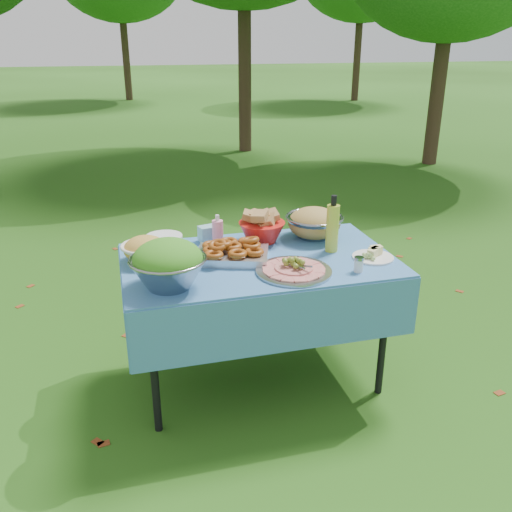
{
  "coord_description": "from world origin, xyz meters",
  "views": [
    {
      "loc": [
        -0.72,
        -2.63,
        1.88
      ],
      "look_at": [
        -0.02,
        0.0,
        0.78
      ],
      "focal_mm": 38.0,
      "sensor_mm": 36.0,
      "label": 1
    }
  ],
  "objects_px": {
    "plate_stack": "(164,241)",
    "oil_bottle": "(333,224)",
    "salad_bowl": "(168,264)",
    "pasta_bowl_steel": "(314,222)",
    "picnic_table": "(259,320)",
    "charcuterie_platter": "(294,264)",
    "bread_bowl": "(262,227)"
  },
  "relations": [
    {
      "from": "bread_bowl",
      "to": "salad_bowl",
      "type": "bearing_deg",
      "value": -140.53
    },
    {
      "from": "plate_stack",
      "to": "pasta_bowl_steel",
      "type": "xyz_separation_m",
      "value": [
        0.89,
        -0.06,
        0.06
      ]
    },
    {
      "from": "picnic_table",
      "to": "oil_bottle",
      "type": "xyz_separation_m",
      "value": [
        0.43,
        0.01,
        0.54
      ]
    },
    {
      "from": "picnic_table",
      "to": "oil_bottle",
      "type": "distance_m",
      "value": 0.69
    },
    {
      "from": "picnic_table",
      "to": "salad_bowl",
      "type": "height_order",
      "value": "salad_bowl"
    },
    {
      "from": "picnic_table",
      "to": "pasta_bowl_steel",
      "type": "relative_size",
      "value": 4.28
    },
    {
      "from": "plate_stack",
      "to": "bread_bowl",
      "type": "height_order",
      "value": "bread_bowl"
    },
    {
      "from": "pasta_bowl_steel",
      "to": "charcuterie_platter",
      "type": "xyz_separation_m",
      "value": [
        -0.29,
        -0.47,
        -0.05
      ]
    },
    {
      "from": "pasta_bowl_steel",
      "to": "picnic_table",
      "type": "bearing_deg",
      "value": -148.79
    },
    {
      "from": "picnic_table",
      "to": "pasta_bowl_steel",
      "type": "xyz_separation_m",
      "value": [
        0.41,
        0.25,
        0.47
      ]
    },
    {
      "from": "oil_bottle",
      "to": "salad_bowl",
      "type": "bearing_deg",
      "value": -165.39
    },
    {
      "from": "plate_stack",
      "to": "bread_bowl",
      "type": "distance_m",
      "value": 0.57
    },
    {
      "from": "pasta_bowl_steel",
      "to": "charcuterie_platter",
      "type": "distance_m",
      "value": 0.56
    },
    {
      "from": "picnic_table",
      "to": "charcuterie_platter",
      "type": "xyz_separation_m",
      "value": [
        0.13,
        -0.22,
        0.43
      ]
    },
    {
      "from": "pasta_bowl_steel",
      "to": "plate_stack",
      "type": "bearing_deg",
      "value": 175.9
    },
    {
      "from": "salad_bowl",
      "to": "oil_bottle",
      "type": "xyz_separation_m",
      "value": [
        0.94,
        0.24,
        0.04
      ]
    },
    {
      "from": "salad_bowl",
      "to": "plate_stack",
      "type": "height_order",
      "value": "salad_bowl"
    },
    {
      "from": "picnic_table",
      "to": "bread_bowl",
      "type": "distance_m",
      "value": 0.54
    },
    {
      "from": "pasta_bowl_steel",
      "to": "oil_bottle",
      "type": "bearing_deg",
      "value": -86.73
    },
    {
      "from": "bread_bowl",
      "to": "oil_bottle",
      "type": "xyz_separation_m",
      "value": [
        0.34,
        -0.25,
        0.07
      ]
    },
    {
      "from": "picnic_table",
      "to": "oil_bottle",
      "type": "relative_size",
      "value": 4.53
    },
    {
      "from": "bread_bowl",
      "to": "charcuterie_platter",
      "type": "bearing_deg",
      "value": -85.62
    },
    {
      "from": "plate_stack",
      "to": "oil_bottle",
      "type": "height_order",
      "value": "oil_bottle"
    },
    {
      "from": "picnic_table",
      "to": "pasta_bowl_steel",
      "type": "bearing_deg",
      "value": 31.21
    },
    {
      "from": "charcuterie_platter",
      "to": "oil_bottle",
      "type": "relative_size",
      "value": 1.22
    },
    {
      "from": "picnic_table",
      "to": "plate_stack",
      "type": "bearing_deg",
      "value": 146.7
    },
    {
      "from": "salad_bowl",
      "to": "charcuterie_platter",
      "type": "xyz_separation_m",
      "value": [
        0.64,
        0.01,
        -0.08
      ]
    },
    {
      "from": "salad_bowl",
      "to": "pasta_bowl_steel",
      "type": "bearing_deg",
      "value": 27.81
    },
    {
      "from": "oil_bottle",
      "to": "pasta_bowl_steel",
      "type": "bearing_deg",
      "value": 93.27
    },
    {
      "from": "bread_bowl",
      "to": "pasta_bowl_steel",
      "type": "bearing_deg",
      "value": -1.22
    },
    {
      "from": "plate_stack",
      "to": "oil_bottle",
      "type": "relative_size",
      "value": 0.65
    },
    {
      "from": "pasta_bowl_steel",
      "to": "oil_bottle",
      "type": "height_order",
      "value": "oil_bottle"
    }
  ]
}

